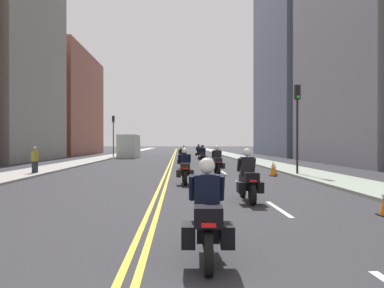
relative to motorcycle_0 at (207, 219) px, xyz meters
The scene contains 23 objects.
ground_plane 44.25m from the motorcycle_0, 91.45° to the left, with size 264.00×264.00×0.00m, color #2C2D31.
sidewalk_left 45.21m from the motorcycle_0, 101.93° to the left, with size 2.68×144.00×0.12m, color #9E9C97.
sidewalk_right 44.80m from the motorcycle_0, 80.88° to the left, with size 2.68×144.00×0.12m, color gray.
centreline_yellow_inner 44.25m from the motorcycle_0, 91.60° to the left, with size 0.12×132.00×0.01m, color yellow.
centreline_yellow_outer 44.25m from the motorcycle_0, 91.29° to the left, with size 0.12×132.00×0.01m, color yellow.
lane_dashes_white 25.35m from the motorcycle_0, 84.74° to the left, with size 0.14×56.40×0.01m.
building_left_1 38.07m from the motorcycle_0, 119.54° to the left, with size 7.32×14.99×21.92m.
building_left_2 54.79m from the motorcycle_0, 109.56° to the left, with size 7.54×19.93×15.93m.
building_right_2 49.94m from the motorcycle_0, 69.62° to the left, with size 9.00×18.55×29.84m.
motorcycle_0 is the anchor object (origin of this frame).
motorcycle_1 5.72m from the motorcycle_0, 72.62° to the left, with size 0.76×2.18×1.66m.
motorcycle_2 10.28m from the motorcycle_0, 91.01° to the left, with size 0.77×2.19×1.60m.
motorcycle_3 15.19m from the motorcycle_0, 83.20° to the left, with size 0.76×2.28×1.68m.
motorcycle_4 20.02m from the motorcycle_0, 90.47° to the left, with size 0.76×2.21×1.63m.
motorcycle_5 25.00m from the motorcycle_0, 86.32° to the left, with size 0.77×2.22×1.67m.
motorcycle_6 30.15m from the motorcycle_0, 89.96° to the left, with size 0.78×2.13×1.63m.
motorcycle_7 35.39m from the motorcycle_0, 87.02° to the left, with size 0.78×2.26×1.67m.
traffic_cone_1 14.68m from the motorcycle_0, 71.11° to the left, with size 0.36×0.36×0.82m.
traffic_cone_2 15.45m from the motorcycle_0, 71.01° to the left, with size 0.37×0.37×0.70m.
traffic_light_near 15.58m from the motorcycle_0, 66.29° to the left, with size 0.28×0.38×5.05m.
traffic_light_far 39.11m from the motorcycle_0, 102.44° to the left, with size 0.28×0.38×5.11m.
pedestrian_0 17.44m from the motorcycle_0, 119.79° to the left, with size 0.33×0.51×1.62m.
parked_truck 39.82m from the motorcycle_0, 99.55° to the left, with size 2.20×6.50×2.80m.
Camera 1 is at (0.68, -1.75, 1.83)m, focal length 33.29 mm.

